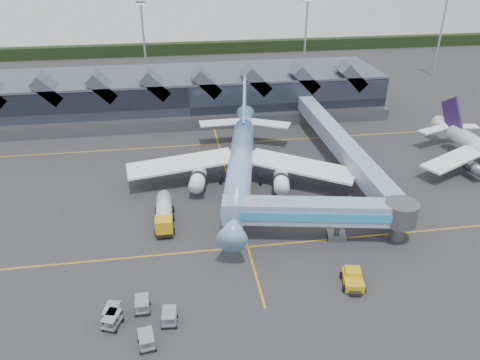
{
  "coord_description": "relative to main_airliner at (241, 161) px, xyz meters",
  "views": [
    {
      "loc": [
        -9.0,
        -59.4,
        37.76
      ],
      "look_at": [
        0.49,
        2.2,
        5.0
      ],
      "focal_mm": 35.0,
      "sensor_mm": 36.0,
      "label": 1
    }
  ],
  "objects": [
    {
      "name": "ground",
      "position": [
        -1.88,
        -10.47,
        -4.24
      ],
      "size": [
        260.0,
        260.0,
        0.0
      ],
      "primitive_type": "plane",
      "color": "#272629",
      "rests_on": "ground"
    },
    {
      "name": "taxi_stripes",
      "position": [
        -1.88,
        -0.47,
        -4.24
      ],
      "size": [
        120.0,
        60.0,
        0.01
      ],
      "color": "#C49317",
      "rests_on": "ground"
    },
    {
      "name": "tree_line_far",
      "position": [
        -1.88,
        99.53,
        -2.24
      ],
      "size": [
        260.0,
        4.0,
        4.0
      ],
      "primitive_type": "cube",
      "color": "black",
      "rests_on": "ground"
    },
    {
      "name": "terminal",
      "position": [
        -6.94,
        36.88,
        0.64
      ],
      "size": [
        90.0,
        22.25,
        12.52
      ],
      "color": "black",
      "rests_on": "ground"
    },
    {
      "name": "light_masts",
      "position": [
        19.12,
        52.33,
        8.24
      ],
      "size": [
        132.4,
        42.56,
        22.45
      ],
      "color": "#9B9FA4",
      "rests_on": "ground"
    },
    {
      "name": "main_airliner",
      "position": [
        0.0,
        0.0,
        0.0
      ],
      "size": [
        38.33,
        44.71,
        14.44
      ],
      "rotation": [
        0.0,
        0.0,
        -0.2
      ],
      "color": "#6790D1",
      "rests_on": "ground"
    },
    {
      "name": "jet_bridge",
      "position": [
        9.58,
        -18.13,
        -0.08
      ],
      "size": [
        26.42,
        8.46,
        6.02
      ],
      "rotation": [
        0.0,
        0.0,
        -0.19
      ],
      "color": "#6E97B8",
      "rests_on": "ground"
    },
    {
      "name": "fuel_truck",
      "position": [
        -12.98,
        -10.47,
        -2.43
      ],
      "size": [
        2.92,
        9.68,
        3.24
      ],
      "rotation": [
        0.0,
        0.0,
        -0.01
      ],
      "color": "black",
      "rests_on": "ground"
    },
    {
      "name": "pushback_tug",
      "position": [
        9.42,
        -28.01,
        -3.41
      ],
      "size": [
        3.3,
        4.51,
        1.85
      ],
      "rotation": [
        0.0,
        0.0,
        -0.21
      ],
      "color": "gold",
      "rests_on": "ground"
    },
    {
      "name": "baggage_carts",
      "position": [
        -16.21,
        -30.76,
        -3.33
      ],
      "size": [
        8.17,
        7.8,
        1.63
      ],
      "rotation": [
        0.0,
        0.0,
        -0.09
      ],
      "color": "#96989E",
      "rests_on": "ground"
    }
  ]
}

